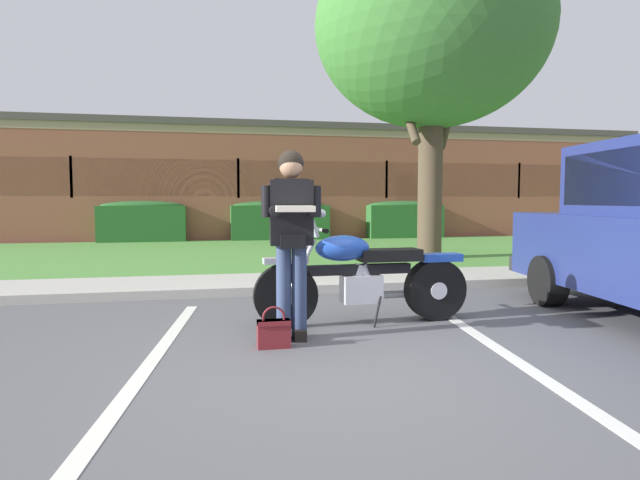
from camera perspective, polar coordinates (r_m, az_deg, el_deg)
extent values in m
plane|color=#565659|center=(4.49, 3.73, -12.11)|extent=(140.00, 140.00, 0.00)
cube|color=#B7B2A8|center=(7.36, -2.68, -5.20)|extent=(60.00, 0.20, 0.12)
cube|color=#B7B2A8|center=(8.19, -3.65, -4.38)|extent=(60.00, 1.50, 0.08)
cube|color=#518E3D|center=(12.77, -6.70, -1.36)|extent=(60.00, 7.78, 0.06)
cube|color=silver|center=(4.55, -17.27, -12.04)|extent=(0.65, 4.38, 0.01)
cube|color=silver|center=(5.15, 17.14, -10.12)|extent=(0.65, 4.38, 0.01)
cylinder|color=black|center=(5.39, -3.62, -5.86)|extent=(0.64, 0.12, 0.64)
cylinder|color=silver|center=(5.39, -3.62, -5.86)|extent=(0.18, 0.12, 0.18)
cylinder|color=black|center=(5.88, 11.99, -5.10)|extent=(0.64, 0.20, 0.64)
cylinder|color=silver|center=(5.88, 11.99, -5.10)|extent=(0.18, 0.20, 0.18)
cube|color=silver|center=(5.34, -3.63, -2.16)|extent=(0.44, 0.15, 0.06)
cube|color=blue|center=(5.86, 12.48, -1.79)|extent=(0.45, 0.21, 0.08)
cylinder|color=silver|center=(5.30, -2.03, -2.99)|extent=(0.31, 0.05, 0.58)
cylinder|color=silver|center=(5.45, -2.37, -2.78)|extent=(0.31, 0.05, 0.58)
sphere|color=silver|center=(5.36, -1.83, -0.13)|extent=(0.17, 0.17, 0.17)
cylinder|color=silver|center=(5.38, -0.38, 1.18)|extent=(0.05, 0.72, 0.03)
cylinder|color=black|center=(5.03, 0.56, 0.96)|extent=(0.05, 0.10, 0.04)
cylinder|color=black|center=(5.73, -1.20, 1.36)|extent=(0.05, 0.10, 0.04)
sphere|color=silver|center=(5.08, 0.18, 2.80)|extent=(0.08, 0.08, 0.08)
sphere|color=silver|center=(5.66, -1.27, 2.95)|extent=(0.08, 0.08, 0.08)
cube|color=#B2BCC6|center=(5.36, -1.21, 2.23)|extent=(0.15, 0.36, 0.35)
cube|color=black|center=(5.53, 4.05, -3.09)|extent=(1.10, 0.13, 0.10)
ellipsoid|color=blue|center=(5.46, 2.36, -0.86)|extent=(0.57, 0.34, 0.26)
cube|color=black|center=(5.63, 7.26, -1.56)|extent=(0.65, 0.30, 0.12)
cube|color=silver|center=(5.57, 4.34, -5.12)|extent=(0.41, 0.25, 0.28)
cylinder|color=silver|center=(5.54, 4.01, -3.50)|extent=(0.18, 0.12, 0.21)
cylinder|color=silver|center=(5.56, 4.68, -3.48)|extent=(0.18, 0.12, 0.21)
cylinder|color=silver|center=(5.84, 7.38, -5.70)|extent=(0.60, 0.10, 0.08)
cylinder|color=silver|center=(5.91, 9.19, -5.60)|extent=(0.60, 0.10, 0.08)
cylinder|color=black|center=(5.50, 6.04, -7.48)|extent=(0.12, 0.12, 0.30)
cube|color=black|center=(5.00, -2.16, -9.82)|extent=(0.13, 0.25, 0.10)
cube|color=black|center=(4.99, -3.78, -9.86)|extent=(0.13, 0.25, 0.10)
cylinder|color=navy|center=(4.94, -2.19, -5.49)|extent=(0.14, 0.14, 0.86)
cylinder|color=navy|center=(4.93, -3.82, -5.52)|extent=(0.14, 0.14, 0.86)
cube|color=black|center=(4.87, -3.04, 2.89)|extent=(0.39, 0.25, 0.58)
cube|color=black|center=(4.87, -3.05, 6.06)|extent=(0.31, 0.22, 0.06)
sphere|color=#A87A5B|center=(4.87, -3.06, 7.71)|extent=(0.21, 0.21, 0.21)
sphere|color=black|center=(4.89, -3.07, 8.05)|extent=(0.23, 0.23, 0.23)
cube|color=black|center=(4.75, -2.89, -0.17)|extent=(0.23, 0.12, 0.12)
cylinder|color=black|center=(4.72, -0.93, 3.09)|extent=(0.11, 0.35, 0.09)
cylinder|color=black|center=(4.69, -4.82, 3.07)|extent=(0.11, 0.35, 0.09)
cylinder|color=black|center=(4.87, -0.44, 4.07)|extent=(0.10, 0.10, 0.28)
cylinder|color=black|center=(4.83, -5.63, 4.05)|extent=(0.10, 0.10, 0.28)
cube|color=beige|center=(4.57, -2.71, 3.30)|extent=(0.34, 0.34, 0.05)
cube|color=maroon|center=(4.73, -4.87, -9.79)|extent=(0.28, 0.12, 0.24)
cube|color=maroon|center=(4.70, -4.87, -8.62)|extent=(0.28, 0.13, 0.04)
torus|color=maroon|center=(4.69, -4.88, -8.13)|extent=(0.20, 0.02, 0.20)
cube|color=black|center=(8.29, 25.42, -2.17)|extent=(1.90, 0.37, 0.20)
cylinder|color=black|center=(7.07, 22.81, -3.94)|extent=(0.32, 0.63, 0.60)
cylinder|color=#4C3D2D|center=(11.49, 11.47, 5.25)|extent=(0.50, 0.50, 2.98)
ellipsoid|color=#3D7A33|center=(12.01, 11.71, 21.08)|extent=(4.76, 4.76, 4.05)
cylinder|color=#4C3D2D|center=(11.80, 13.52, 13.05)|extent=(0.18, 1.00, 1.53)
cylinder|color=#4C3D2D|center=(11.42, 9.15, 12.94)|extent=(0.18, 1.17, 1.36)
cube|color=#286028|center=(16.77, -18.11, 1.57)|extent=(2.47, 0.90, 1.10)
ellipsoid|color=#286028|center=(16.75, -18.15, 3.45)|extent=(2.35, 0.84, 0.28)
cube|color=#286028|center=(16.83, -4.27, 1.77)|extent=(2.99, 0.90, 1.10)
ellipsoid|color=#286028|center=(16.81, -4.28, 3.64)|extent=(2.84, 0.84, 0.28)
cube|color=#286028|center=(17.83, 8.73, 1.87)|extent=(2.45, 0.90, 1.10)
ellipsoid|color=#286028|center=(17.82, 8.75, 3.64)|extent=(2.33, 0.84, 0.28)
cube|color=#93513D|center=(22.60, -9.47, 5.40)|extent=(27.91, 11.62, 3.51)
cube|color=#998466|center=(16.97, -8.64, 11.37)|extent=(27.91, 0.10, 0.24)
cube|color=#4C4742|center=(22.72, -9.53, 10.08)|extent=(28.19, 11.74, 0.20)
cube|color=#1E282D|center=(16.84, -8.58, 6.44)|extent=(23.72, 0.06, 1.10)
cube|color=#93513D|center=(17.20, -24.65, 6.05)|extent=(0.08, 0.04, 1.20)
cube|color=#93513D|center=(16.83, -8.58, 6.44)|extent=(0.08, 0.04, 1.20)
cube|color=#93513D|center=(17.76, 6.98, 6.33)|extent=(0.08, 0.04, 1.20)
cube|color=#93513D|center=(19.82, 20.14, 5.89)|extent=(0.08, 0.04, 1.20)
cube|color=#473323|center=(18.06, 9.45, 3.48)|extent=(1.00, 0.08, 2.10)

